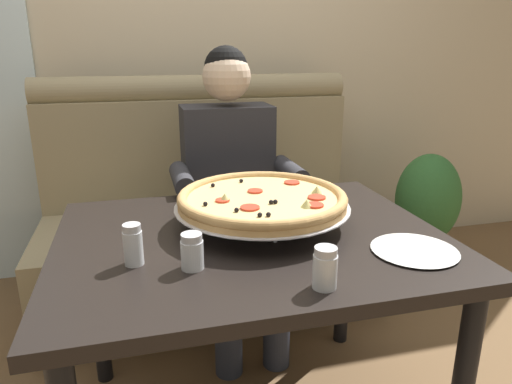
% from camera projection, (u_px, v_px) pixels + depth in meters
% --- Properties ---
extents(back_wall_with_window, '(6.00, 0.12, 2.80)m').
position_uv_depth(back_wall_with_window, '(186.00, 22.00, 2.58)').
color(back_wall_with_window, beige).
rests_on(back_wall_with_window, ground_plane).
extents(booth_bench, '(1.60, 0.78, 1.13)m').
position_uv_depth(booth_bench, '(207.00, 225.00, 2.35)').
color(booth_bench, '#998966').
rests_on(booth_bench, ground_plane).
extents(dining_table, '(1.16, 0.90, 0.72)m').
position_uv_depth(dining_table, '(251.00, 261.00, 1.43)').
color(dining_table, black).
rests_on(dining_table, ground_plane).
extents(diner_main, '(0.54, 0.64, 1.27)m').
position_uv_depth(diner_main, '(232.00, 179.00, 2.03)').
color(diner_main, '#2D3342').
rests_on(diner_main, ground_plane).
extents(pizza, '(0.56, 0.56, 0.12)m').
position_uv_depth(pizza, '(262.00, 200.00, 1.46)').
color(pizza, silver).
rests_on(pizza, dining_table).
extents(shaker_oregano, '(0.06, 0.06, 0.10)m').
position_uv_depth(shaker_oregano, '(192.00, 254.00, 1.18)').
color(shaker_oregano, white).
rests_on(shaker_oregano, dining_table).
extents(shaker_parmesan, '(0.06, 0.06, 0.10)m').
position_uv_depth(shaker_parmesan, '(325.00, 271.00, 1.08)').
color(shaker_parmesan, white).
rests_on(shaker_parmesan, dining_table).
extents(shaker_pepper_flakes, '(0.05, 0.05, 0.11)m').
position_uv_depth(shaker_pepper_flakes, '(133.00, 248.00, 1.20)').
color(shaker_pepper_flakes, white).
rests_on(shaker_pepper_flakes, dining_table).
extents(plate_near_left, '(0.24, 0.24, 0.02)m').
position_uv_depth(plate_near_left, '(415.00, 248.00, 1.29)').
color(plate_near_left, white).
rests_on(plate_near_left, dining_table).
extents(potted_plant, '(0.36, 0.36, 0.70)m').
position_uv_depth(potted_plant, '(427.00, 207.00, 2.65)').
color(potted_plant, brown).
rests_on(potted_plant, ground_plane).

